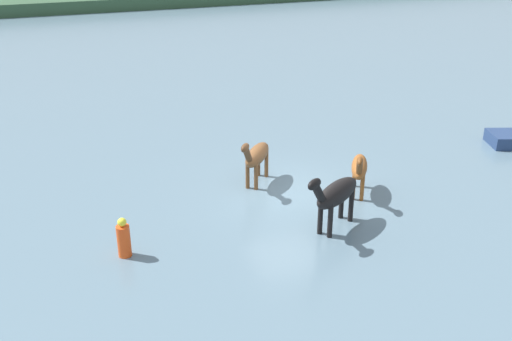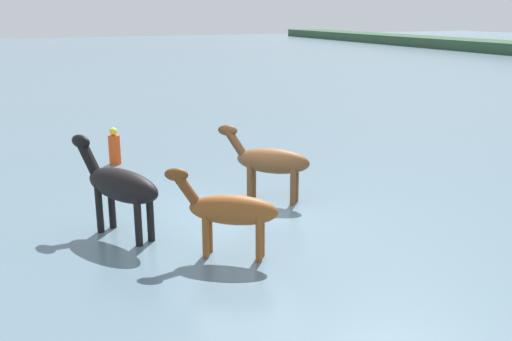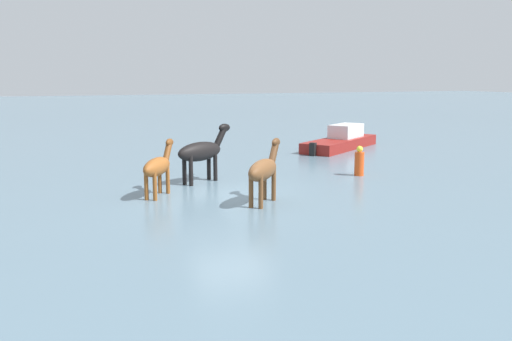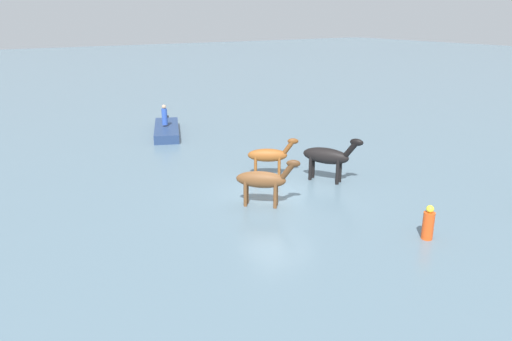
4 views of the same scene
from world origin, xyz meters
TOP-DOWN VIEW (x-y plane):
  - ground_plane at (0.00, 0.00)m, footprint 190.38×190.38m
  - distant_shoreline at (0.00, 47.12)m, footprint 171.34×6.00m
  - horse_mid_herd at (-0.65, 1.07)m, footprint 1.87×2.00m
  - horse_rear_stallion at (2.09, -1.03)m, footprint 1.52×2.02m
  - horse_pinto_flank at (0.20, -2.73)m, footprint 2.45×1.63m
  - buoy_channel_marker at (-5.74, -1.83)m, footprint 0.36×0.36m

SIDE VIEW (x-z plane):
  - ground_plane at x=0.00m, z-range 0.00..0.00m
  - distant_shoreline at x=0.00m, z-range -1.20..1.20m
  - buoy_channel_marker at x=-5.74m, z-range -0.06..1.08m
  - horse_rear_stallion at x=2.09m, z-range 0.09..1.80m
  - horse_mid_herd at x=-0.65m, z-range 0.09..1.94m
  - horse_pinto_flank at x=0.20m, z-range 0.10..2.12m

